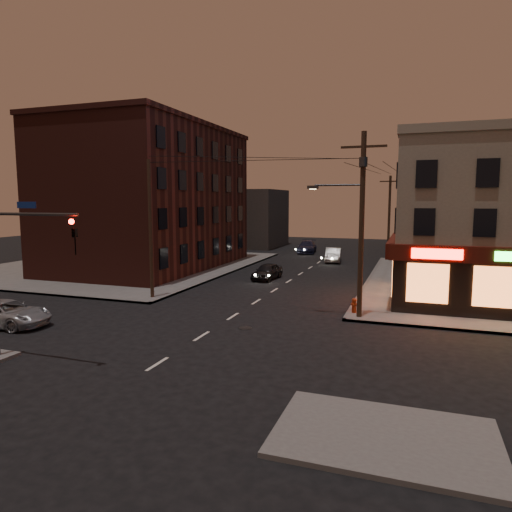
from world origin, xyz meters
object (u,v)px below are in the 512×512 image
at_px(sedan_mid, 333,255).
at_px(fire_hydrant, 354,305).
at_px(sedan_near, 267,271).
at_px(sedan_far, 307,247).
at_px(suv_cross, 6,313).

height_order(sedan_mid, fire_hydrant, sedan_mid).
height_order(sedan_near, sedan_mid, sedan_mid).
height_order(sedan_far, fire_hydrant, sedan_far).
distance_m(sedan_far, fire_hydrant, 31.28).
bearing_deg(sedan_near, fire_hydrant, -43.69).
bearing_deg(sedan_far, sedan_near, -93.45).
xyz_separation_m(sedan_near, fire_hydrant, (8.37, -9.69, -0.05)).
distance_m(suv_cross, fire_hydrant, 18.81).
xyz_separation_m(sedan_near, sedan_far, (-1.25, 20.08, 0.08)).
relative_size(suv_cross, sedan_near, 1.23).
xyz_separation_m(sedan_mid, fire_hydrant, (5.05, -22.36, -0.13)).
bearing_deg(sedan_far, sedan_mid, -65.35).
bearing_deg(suv_cross, sedan_near, -28.52).
bearing_deg(fire_hydrant, sedan_near, 130.82).
xyz_separation_m(sedan_mid, sedan_far, (-4.56, 7.40, 0.01)).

